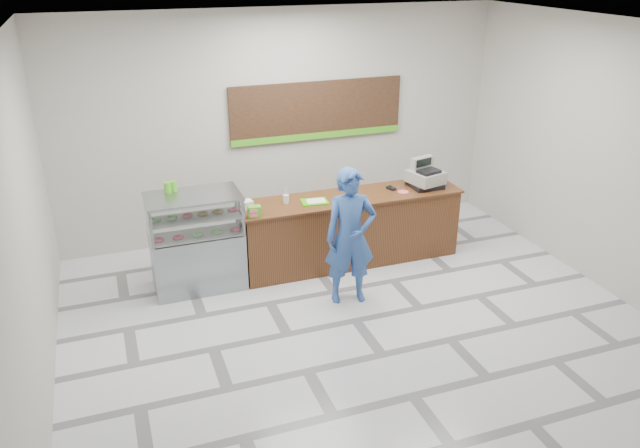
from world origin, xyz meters
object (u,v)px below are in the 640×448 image
object	(u,v)px
sales_counter	(350,229)
cash_register	(425,176)
display_case	(196,241)
serving_tray	(315,202)
customer	(350,237)

from	to	relation	value
sales_counter	cash_register	distance (m)	1.35
sales_counter	display_case	bearing A→B (deg)	-180.00
sales_counter	serving_tray	size ratio (longest dim) A/B	8.36
serving_tray	customer	world-z (taller)	customer
serving_tray	customer	size ratio (longest dim) A/B	0.22
sales_counter	serving_tray	bearing A→B (deg)	-174.37
serving_tray	sales_counter	bearing A→B (deg)	12.01
display_case	cash_register	distance (m)	3.43
serving_tray	customer	distance (m)	0.98
display_case	customer	size ratio (longest dim) A/B	0.74
display_case	customer	bearing A→B (deg)	-29.60
sales_counter	customer	xyz separation A→B (m)	(-0.43, -1.02, 0.39)
cash_register	customer	distance (m)	1.92
serving_tray	cash_register	bearing A→B (deg)	8.16
sales_counter	serving_tray	xyz separation A→B (m)	(-0.56, -0.06, 0.52)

